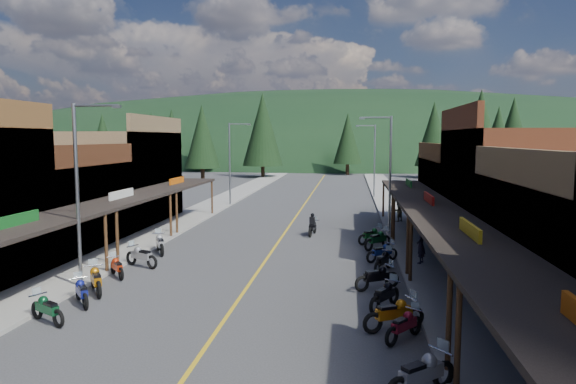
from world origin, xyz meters
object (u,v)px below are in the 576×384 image
(bike_west_6, at_px, (117,266))
(pine_10, at_px, (202,137))
(pine_7, at_px, (172,135))
(bike_east_10, at_px, (372,235))
(bike_east_6, at_px, (377,276))
(bike_east_8, at_px, (382,251))
(pine_0, at_px, (103,139))
(bike_west_4, at_px, (82,291))
(bike_east_5, at_px, (385,294))
(rider_on_bike, at_px, (313,226))
(pedestrian_east_a, at_px, (421,246))
(bike_east_9, at_px, (378,239))
(streetlight_3, at_px, (373,157))
(pine_3, at_px, (348,139))
(shop_west_3, at_px, (114,177))
(streetlight_2, at_px, (388,170))
(bike_west_3, at_px, (47,308))
(bike_west_8, at_px, (160,242))
(pedestrian_east_b, at_px, (398,211))
(pine_1, at_px, (201,135))
(pine_9, at_px, (498,139))
(bike_east_3, at_px, (404,324))
(bike_west_5, at_px, (96,278))
(pine_4, at_px, (434,134))
(pine_11, at_px, (480,133))
(shop_west_2, at_px, (41,206))
(bike_east_7, at_px, (383,260))
(streetlight_0, at_px, (80,187))
(shop_east_3, at_px, (481,195))
(shop_east_2, at_px, (528,196))
(bike_west_7, at_px, (141,255))
(streetlight_1, at_px, (231,160))
(bike_east_2, at_px, (421,372))
(pine_2, at_px, (263,129))
(bike_east_4, at_px, (394,312))
(pine_5, at_px, (513,130))
(pine_8, at_px, (152,142))

(bike_west_6, bearing_deg, pine_10, 61.55)
(pine_7, distance_m, bike_east_10, 80.50)
(pine_10, xyz_separation_m, bike_east_6, (23.67, -54.53, -6.17))
(bike_east_8, bearing_deg, pine_0, -178.47)
(bike_west_4, xyz_separation_m, bike_east_5, (11.81, 0.92, 0.02))
(rider_on_bike, height_order, pedestrian_east_a, pedestrian_east_a)
(pine_7, relative_size, bike_east_9, 5.52)
(streetlight_3, xyz_separation_m, pine_3, (-2.95, 36.00, 2.02))
(shop_west_3, xyz_separation_m, bike_west_6, (7.35, -15.24, -2.98))
(streetlight_2, bearing_deg, bike_west_3, -125.99)
(bike_west_8, distance_m, pedestrian_east_b, 18.88)
(pine_1, xyz_separation_m, pine_9, (48.00, -25.00, -0.86))
(bike_west_8, bearing_deg, bike_east_3, -69.99)
(pine_0, xyz_separation_m, bike_west_5, (33.84, -68.48, -5.83))
(pine_4, xyz_separation_m, pine_11, (2.00, -22.00, -0.05))
(shop_west_2, height_order, bike_east_8, shop_west_2)
(bike_east_5, height_order, bike_east_7, bike_east_5)
(streetlight_0, height_order, pine_1, pine_1)
(bike_west_5, xyz_separation_m, pedestrian_east_a, (14.26, 6.45, 0.42))
(streetlight_2, distance_m, bike_east_9, 5.80)
(shop_east_3, bearing_deg, bike_east_7, -121.09)
(pedestrian_east_a, bearing_deg, bike_east_9, -129.78)
(rider_on_bike, bearing_deg, bike_west_8, -134.05)
(pine_4, distance_m, bike_east_7, 62.82)
(streetlight_0, relative_size, pedestrian_east_b, 4.67)
(pine_0, relative_size, bike_east_8, 5.55)
(shop_east_2, height_order, pedestrian_east_b, shop_east_2)
(bike_west_5, bearing_deg, bike_west_7, 53.68)
(bike_east_3, height_order, bike_east_6, bike_east_6)
(pine_10, xyz_separation_m, bike_west_8, (11.77, -48.91, -6.14))
(shop_east_2, height_order, bike_west_3, shop_east_2)
(streetlight_1, height_order, bike_east_3, streetlight_1)
(shop_east_3, relative_size, bike_west_8, 4.81)
(pine_9, distance_m, bike_east_2, 61.67)
(pine_2, distance_m, pine_11, 36.06)
(pine_2, bearing_deg, bike_west_7, -86.23)
(pine_4, distance_m, pine_7, 52.50)
(streetlight_1, bearing_deg, pine_4, 56.71)
(shop_east_2, relative_size, pedestrian_east_a, 5.93)
(streetlight_0, height_order, streetlight_3, same)
(pine_10, bearing_deg, bike_east_5, -67.33)
(pine_2, height_order, bike_east_4, pine_2)
(streetlight_2, height_order, pedestrian_east_a, streetlight_2)
(pine_5, bearing_deg, bike_east_6, -110.31)
(shop_east_3, height_order, pine_4, pine_4)
(bike_east_5, distance_m, rider_on_bike, 15.13)
(bike_west_3, height_order, pedestrian_east_b, pedestrian_east_b)
(pine_8, relative_size, rider_on_bike, 4.67)
(pine_5, xyz_separation_m, pedestrian_east_b, (-25.85, -58.68, -6.99))
(bike_west_5, bearing_deg, rider_on_bike, 25.02)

